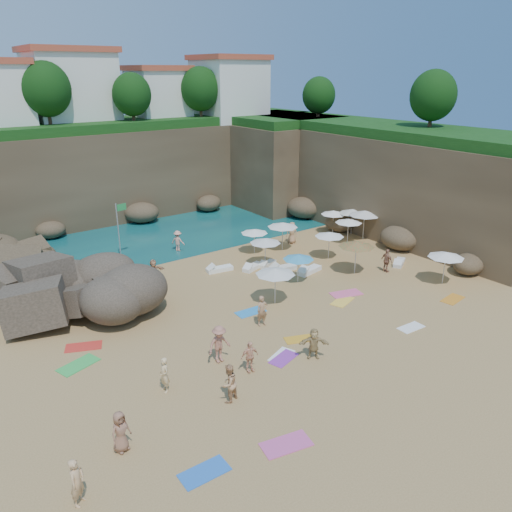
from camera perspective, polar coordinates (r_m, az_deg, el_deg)
ground at (r=29.13m, az=0.32°, el=-6.18°), size 120.00×120.00×0.00m
seawater at (r=54.79m, az=-18.80°, el=5.60°), size 120.00×120.00×0.00m
cliff_back at (r=49.96m, az=-15.30°, el=9.32°), size 44.00×8.00×8.00m
cliff_right at (r=45.92m, az=13.70°, el=8.52°), size 8.00×30.00×8.00m
cliff_corner at (r=53.03m, az=2.25°, el=10.63°), size 10.00×12.00×8.00m
clifftop_buildings at (r=50.25m, az=-15.38°, el=17.72°), size 28.48×9.48×7.00m
clifftop_trees at (r=45.26m, az=-10.06°, el=17.90°), size 35.60×23.82×4.40m
rock_outcrop at (r=31.34m, az=-17.53°, el=-5.19°), size 9.69×8.33×3.29m
flag_pole at (r=37.26m, az=-15.34°, el=3.58°), size 0.82×0.21×4.23m
parasol_0 at (r=38.06m, az=3.07°, el=3.58°), size 2.33×2.33×2.20m
parasol_1 at (r=34.83m, az=1.07°, el=1.76°), size 2.18×2.18×2.06m
parasol_2 at (r=36.69m, az=8.40°, el=2.47°), size 2.14×2.14×2.02m
parasol_3 at (r=42.50m, az=8.86°, el=4.93°), size 2.13×2.13×2.02m
parasol_4 at (r=42.54m, az=10.97°, el=5.05°), size 2.32×2.32×2.19m
parasol_5 at (r=37.36m, az=-0.19°, el=2.86°), size 2.02×2.02×1.91m
parasol_6 at (r=34.16m, az=11.42°, el=1.35°), size 2.43×2.43×2.30m
parasol_7 at (r=40.31m, az=10.54°, el=3.98°), size 2.13×2.13×2.01m
parasol_8 at (r=41.42m, az=12.32°, el=4.83°), size 2.56×2.56×2.42m
parasol_9 at (r=29.14m, az=2.23°, el=-1.76°), size 2.36×2.36×2.23m
parasol_10 at (r=32.27m, az=4.88°, el=-0.11°), size 2.03×2.03×1.92m
parasol_11 at (r=34.13m, az=20.91°, el=0.13°), size 2.28×2.28×2.16m
lounger_0 at (r=34.88m, az=-0.37°, el=-1.27°), size 1.86×1.16×0.28m
lounger_1 at (r=34.69m, az=3.08°, el=-1.41°), size 2.01×0.97×0.30m
lounger_2 at (r=35.52m, az=1.30°, el=-0.90°), size 1.63×0.99×0.24m
lounger_3 at (r=34.61m, az=-4.19°, el=-1.50°), size 1.92×0.90×0.29m
lounger_4 at (r=34.46m, az=6.13°, el=-1.65°), size 2.06×1.03×0.31m
lounger_5 at (r=37.13m, az=16.04°, el=-0.74°), size 1.80×1.34×0.27m
towel_0 at (r=18.90m, az=-5.92°, el=-23.37°), size 1.76×0.91×0.03m
towel_1 at (r=19.85m, az=3.48°, el=-20.69°), size 2.04×1.30×0.03m
towel_2 at (r=26.24m, az=4.93°, el=-9.45°), size 1.65×1.23×0.03m
towel_5 at (r=24.82m, az=2.94°, el=-11.30°), size 1.66×1.24×0.03m
towel_6 at (r=24.61m, az=3.18°, el=-11.61°), size 1.73×1.20×0.03m
towel_7 at (r=26.94m, az=-19.10°, el=-9.75°), size 1.98×1.51×0.03m
towel_8 at (r=28.87m, az=-0.62°, el=-6.41°), size 1.77×0.95×0.03m
towel_9 at (r=31.61m, az=10.26°, el=-4.25°), size 2.14×1.47×0.03m
towel_10 at (r=32.67m, az=21.56°, el=-4.61°), size 1.77×1.06×0.03m
towel_11 at (r=25.51m, az=-19.63°, el=-11.64°), size 2.09×1.48×0.03m
towel_12 at (r=30.60m, az=9.85°, el=-5.10°), size 1.88×1.36×0.03m
towel_13 at (r=28.50m, az=17.30°, el=-7.81°), size 1.53×0.82×0.03m
person_stand_0 at (r=18.20m, az=-19.77°, el=-23.14°), size 0.74×0.74×1.73m
person_stand_1 at (r=21.41m, az=-3.13°, el=-14.33°), size 1.00×0.88×1.72m
person_stand_2 at (r=38.58m, az=-8.92°, el=1.71°), size 0.96×1.11×1.63m
person_stand_3 at (r=35.29m, az=14.73°, el=-0.52°), size 0.48×1.00×1.65m
person_stand_4 at (r=39.94m, az=4.13°, el=2.67°), size 0.95×0.94×1.77m
person_stand_5 at (r=33.26m, az=-11.62°, el=-1.65°), size 1.47×0.53×1.55m
person_stand_6 at (r=22.33m, az=-10.44°, el=-13.22°), size 0.39×0.59×1.61m
person_lie_0 at (r=24.27m, az=-4.17°, el=-11.47°), size 1.33×1.94×0.50m
person_lie_1 at (r=23.57m, az=-0.73°, el=-12.67°), size 1.04×1.60×0.37m
person_lie_2 at (r=20.08m, az=-15.07°, el=-20.19°), size 1.25×1.79×0.43m
person_lie_3 at (r=24.68m, az=6.56°, el=-11.09°), size 2.07×2.09×0.41m
person_lie_4 at (r=27.39m, az=0.70°, el=-7.54°), size 0.90×1.78×0.41m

